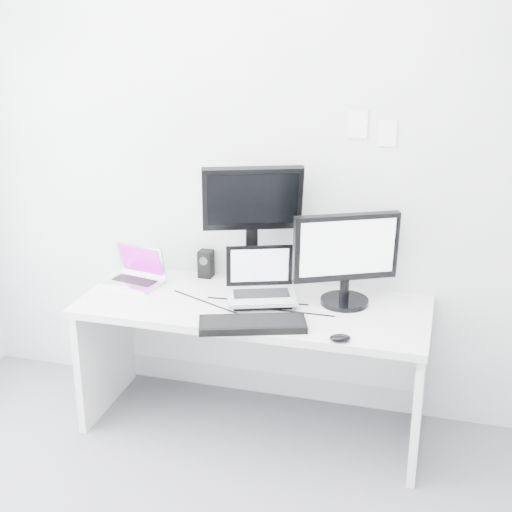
{
  "coord_description": "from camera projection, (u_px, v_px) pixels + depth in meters",
  "views": [
    {
      "loc": [
        0.92,
        -2.02,
        2.21
      ],
      "look_at": [
        0.02,
        1.23,
        1.0
      ],
      "focal_mm": 50.29,
      "sensor_mm": 36.0,
      "label": 1
    }
  ],
  "objects": [
    {
      "name": "back_wall",
      "position": [
        271.0,
        171.0,
        3.81
      ],
      "size": [
        3.6,
        0.0,
        3.6
      ],
      "primitive_type": "plane",
      "rotation": [
        1.57,
        0.0,
        0.0
      ],
      "color": "silver",
      "rests_on": "ground"
    },
    {
      "name": "wall_note_0",
      "position": [
        358.0,
        124.0,
        3.6
      ],
      "size": [
        0.1,
        0.0,
        0.14
      ],
      "primitive_type": "cube",
      "color": "white",
      "rests_on": "back_wall"
    },
    {
      "name": "mouse",
      "position": [
        340.0,
        338.0,
        3.28
      ],
      "size": [
        0.11,
        0.09,
        0.03
      ],
      "primitive_type": "ellipsoid",
      "rotation": [
        0.0,
        0.0,
        0.33
      ],
      "color": "black",
      "rests_on": "desk"
    },
    {
      "name": "speaker",
      "position": [
        206.0,
        264.0,
        4.03
      ],
      "size": [
        0.1,
        0.1,
        0.15
      ],
      "primitive_type": "cube",
      "rotation": [
        0.0,
        0.0,
        0.36
      ],
      "color": "black",
      "rests_on": "desk"
    },
    {
      "name": "wall_note_1",
      "position": [
        387.0,
        133.0,
        3.57
      ],
      "size": [
        0.09,
        0.0,
        0.13
      ],
      "primitive_type": "cube",
      "color": "white",
      "rests_on": "back_wall"
    },
    {
      "name": "dell_laptop",
      "position": [
        262.0,
        277.0,
        3.65
      ],
      "size": [
        0.42,
        0.38,
        0.29
      ],
      "primitive_type": "cube",
      "rotation": [
        0.0,
        0.0,
        0.35
      ],
      "color": "#B6BABF",
      "rests_on": "desk"
    },
    {
      "name": "desk",
      "position": [
        253.0,
        366.0,
        3.82
      ],
      "size": [
        1.8,
        0.7,
        0.73
      ],
      "primitive_type": "cube",
      "color": "silver",
      "rests_on": "ground"
    },
    {
      "name": "rear_monitor",
      "position": [
        252.0,
        226.0,
        3.77
      ],
      "size": [
        0.55,
        0.36,
        0.71
      ],
      "primitive_type": "cube",
      "rotation": [
        0.0,
        0.0,
        0.36
      ],
      "color": "black",
      "rests_on": "desk"
    },
    {
      "name": "samsung_monitor",
      "position": [
        346.0,
        258.0,
        3.61
      ],
      "size": [
        0.6,
        0.46,
        0.5
      ],
      "primitive_type": "cube",
      "rotation": [
        0.0,
        0.0,
        0.46
      ],
      "color": "black",
      "rests_on": "desk"
    },
    {
      "name": "keyboard",
      "position": [
        253.0,
        324.0,
        3.42
      ],
      "size": [
        0.54,
        0.34,
        0.03
      ],
      "primitive_type": "cube",
      "rotation": [
        0.0,
        0.0,
        0.33
      ],
      "color": "black",
      "rests_on": "desk"
    },
    {
      "name": "macbook",
      "position": [
        132.0,
        265.0,
        3.91
      ],
      "size": [
        0.33,
        0.28,
        0.22
      ],
      "primitive_type": "cube",
      "rotation": [
        0.0,
        0.0,
        -0.2
      ],
      "color": "silver",
      "rests_on": "desk"
    }
  ]
}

